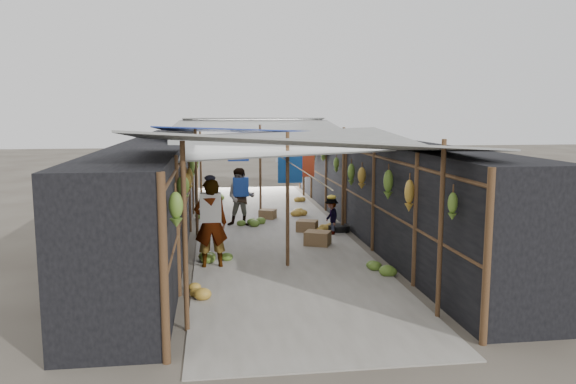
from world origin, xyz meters
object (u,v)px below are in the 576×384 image
vendor_elderly (211,223)px  shopper_blue (241,197)px  vendor_seated (331,216)px  crate_near (307,226)px  black_basin (339,228)px

vendor_elderly → shopper_blue: 3.94m
shopper_blue → vendor_seated: (2.12, -1.38, -0.30)m
vendor_seated → shopper_blue: bearing=-128.6°
vendor_elderly → shopper_blue: bearing=-105.1°
shopper_blue → vendor_elderly: bearing=-89.6°
crate_near → black_basin: (0.80, -0.05, -0.06)m
crate_near → vendor_elderly: vendor_elderly is taller
crate_near → vendor_elderly: (-2.37, -2.90, 0.72)m
shopper_blue → crate_near: bearing=-19.5°
vendor_elderly → vendor_seated: vendor_elderly is taller
vendor_elderly → vendor_seated: 3.84m
black_basin → vendor_elderly: (-3.16, -2.85, 0.78)m
shopper_blue → vendor_seated: bearing=-21.2°
black_basin → shopper_blue: 2.68m
crate_near → black_basin: crate_near is taller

